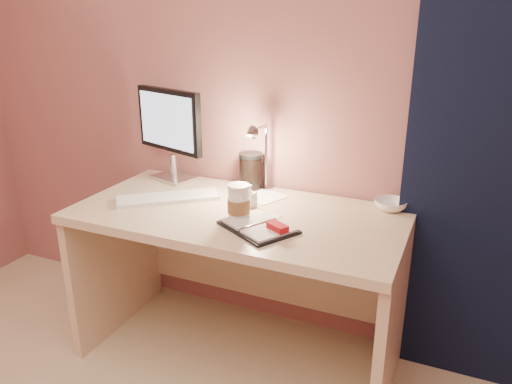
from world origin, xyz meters
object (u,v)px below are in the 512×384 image
at_px(keyboard, 168,198).
at_px(planner, 260,226).
at_px(dark_jar, 251,173).
at_px(bowl, 391,205).
at_px(desk_lamp, 262,152).
at_px(clear_cup, 238,201).
at_px(monitor, 171,126).
at_px(lotion_bottle, 250,196).
at_px(coffee_cup, 239,203).
at_px(desk, 246,252).

xyz_separation_m(keyboard, planner, (0.51, -0.13, 0.00)).
bearing_deg(dark_jar, keyboard, -133.05).
height_order(bowl, desk_lamp, desk_lamp).
relative_size(planner, clear_cup, 2.65).
bearing_deg(monitor, planner, -13.91).
height_order(monitor, keyboard, monitor).
bearing_deg(keyboard, lotion_bottle, -27.97).
xyz_separation_m(planner, clear_cup, (-0.14, 0.09, 0.05)).
xyz_separation_m(coffee_cup, lotion_bottle, (-0.01, 0.14, -0.02)).
xyz_separation_m(dark_jar, desk_lamp, (0.08, -0.07, 0.13)).
bearing_deg(keyboard, bowl, -21.55).
relative_size(desk, monitor, 3.08).
distance_m(desk, keyboard, 0.43).
distance_m(planner, desk_lamp, 0.43).
bearing_deg(keyboard, dark_jar, 8.75).
xyz_separation_m(clear_cup, dark_jar, (-0.09, 0.34, 0.01)).
distance_m(bowl, desk_lamp, 0.61).
height_order(dark_jar, desk_lamp, desk_lamp).
distance_m(coffee_cup, bowl, 0.66).
distance_m(desk, bowl, 0.67).
relative_size(coffee_cup, dark_jar, 0.96).
distance_m(keyboard, coffee_cup, 0.40).
distance_m(monitor, bowl, 1.11).
height_order(desk, dark_jar, dark_jar).
bearing_deg(planner, monitor, 178.49).
distance_m(keyboard, planner, 0.52).
bearing_deg(coffee_cup, keyboard, 169.52).
distance_m(desk, desk_lamp, 0.46).
distance_m(lotion_bottle, dark_jar, 0.25).
height_order(monitor, coffee_cup, monitor).
xyz_separation_m(lotion_bottle, dark_jar, (-0.10, 0.23, 0.03)).
bearing_deg(planner, desk, 157.74).
xyz_separation_m(coffee_cup, bowl, (0.55, 0.35, -0.05)).
bearing_deg(desk_lamp, keyboard, -137.80).
xyz_separation_m(coffee_cup, clear_cup, (-0.02, 0.03, -0.00)).
height_order(monitor, clear_cup, monitor).
bearing_deg(bowl, desk_lamp, -174.99).
height_order(monitor, desk_lamp, monitor).
distance_m(monitor, keyboard, 0.40).
xyz_separation_m(bowl, lotion_bottle, (-0.56, -0.21, 0.03)).
bearing_deg(desk, coffee_cup, -75.00).
relative_size(keyboard, desk_lamp, 1.37).
bearing_deg(desk_lamp, bowl, 14.75).
bearing_deg(desk, planner, -52.31).
bearing_deg(bowl, monitor, -179.24).
bearing_deg(desk_lamp, planner, -58.42).
height_order(keyboard, lotion_bottle, lotion_bottle).
bearing_deg(monitor, desk, -3.87).
xyz_separation_m(monitor, bowl, (1.08, 0.01, -0.25)).
relative_size(desk, dark_jar, 9.02).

